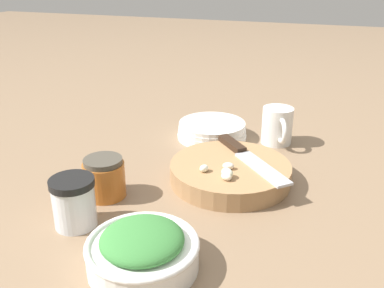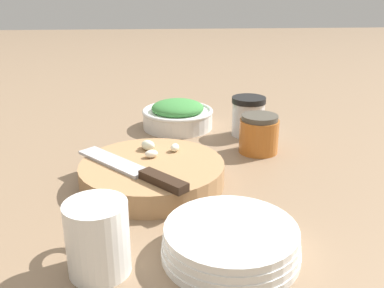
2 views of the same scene
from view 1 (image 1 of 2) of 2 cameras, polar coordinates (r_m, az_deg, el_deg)
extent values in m
plane|color=#7F664C|center=(0.83, -3.74, -6.10)|extent=(5.00, 5.00, 0.00)
cylinder|color=#9E754C|center=(0.86, 5.11, -3.80)|extent=(0.24, 0.24, 0.04)
cube|color=black|center=(0.92, 5.35, 0.01)|extent=(0.08, 0.07, 0.01)
cube|color=#B2B2B7|center=(0.83, 9.33, -3.21)|extent=(0.14, 0.13, 0.01)
ellipsoid|color=white|center=(0.81, 1.62, -3.26)|extent=(0.02, 0.02, 0.01)
ellipsoid|color=#F4E6CD|center=(0.82, 4.86, -2.93)|extent=(0.02, 0.03, 0.01)
ellipsoid|color=silver|center=(0.79, 4.71, -3.86)|extent=(0.03, 0.03, 0.02)
ellipsoid|color=silver|center=(0.78, 4.61, -4.36)|extent=(0.02, 0.03, 0.01)
cylinder|color=silver|center=(0.63, -6.56, -14.56)|extent=(0.16, 0.16, 0.04)
torus|color=silver|center=(0.62, -6.64, -13.13)|extent=(0.16, 0.16, 0.01)
ellipsoid|color=#387A38|center=(0.62, -6.67, -12.53)|extent=(0.12, 0.12, 0.04)
cylinder|color=silver|center=(0.74, -15.41, -7.90)|extent=(0.07, 0.07, 0.07)
cylinder|color=black|center=(0.71, -15.77, -4.97)|extent=(0.07, 0.07, 0.01)
cylinder|color=silver|center=(1.04, 11.28, 2.43)|extent=(0.07, 0.07, 0.09)
torus|color=silver|center=(1.01, 11.88, 1.71)|extent=(0.06, 0.03, 0.06)
cylinder|color=silver|center=(1.07, 2.67, 1.13)|extent=(0.17, 0.17, 0.01)
cylinder|color=silver|center=(1.06, 2.68, 1.63)|extent=(0.17, 0.17, 0.01)
cylinder|color=silver|center=(1.06, 2.69, 2.13)|extent=(0.17, 0.17, 0.01)
cylinder|color=silver|center=(1.06, 2.70, 2.64)|extent=(0.16, 0.16, 0.01)
cylinder|color=#B26023|center=(0.81, -11.59, -4.69)|extent=(0.08, 0.08, 0.07)
cylinder|color=#474238|center=(0.80, -11.81, -2.27)|extent=(0.07, 0.07, 0.01)
camera|label=2|loc=(1.41, 11.55, 19.12)|focal=40.00mm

